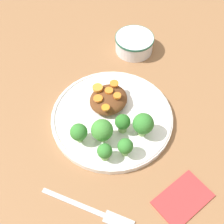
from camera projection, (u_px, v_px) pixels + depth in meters
name	position (u px, v px, depth m)	size (l,w,h in m)	color
ground_plane	(112.00, 119.00, 0.74)	(4.00, 4.00, 0.00)	#8C603D
plate	(112.00, 117.00, 0.74)	(0.29, 0.29, 0.02)	white
dip_bowl	(134.00, 43.00, 0.87)	(0.11, 0.11, 0.05)	silver
stew_mound	(108.00, 99.00, 0.74)	(0.10, 0.09, 0.03)	#5B3319
broccoli_floret_0	(125.00, 147.00, 0.65)	(0.03, 0.03, 0.05)	#759E51
broccoli_floret_1	(123.00, 123.00, 0.69)	(0.03, 0.03, 0.05)	#7FA85B
broccoli_floret_2	(102.00, 130.00, 0.66)	(0.05, 0.05, 0.06)	#759E51
broccoli_floret_3	(79.00, 132.00, 0.67)	(0.04, 0.04, 0.05)	#759E51
broccoli_floret_4	(143.00, 124.00, 0.68)	(0.05, 0.05, 0.06)	#7FA85B
broccoli_floret_5	(105.00, 152.00, 0.65)	(0.03, 0.03, 0.04)	#7FA85B
carrot_slice_0	(98.00, 99.00, 0.72)	(0.02, 0.02, 0.00)	orange
carrot_slice_1	(117.00, 96.00, 0.72)	(0.02, 0.02, 0.01)	orange
carrot_slice_2	(109.00, 91.00, 0.73)	(0.02, 0.02, 0.00)	orange
carrot_slice_3	(98.00, 88.00, 0.74)	(0.02, 0.02, 0.01)	orange
carrot_slice_4	(106.00, 108.00, 0.70)	(0.02, 0.02, 0.00)	orange
carrot_slice_5	(114.00, 84.00, 0.74)	(0.02, 0.02, 0.00)	orange
fork	(96.00, 212.00, 0.61)	(0.06, 0.20, 0.01)	#B8B8B8
napkin	(183.00, 199.00, 0.63)	(0.13, 0.10, 0.01)	#B73333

